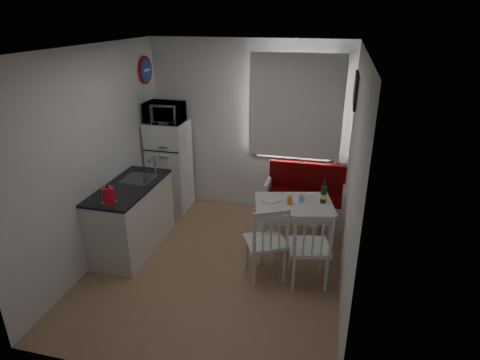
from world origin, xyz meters
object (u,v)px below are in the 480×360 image
object	(u,v)px
chair_left	(264,236)
wine_bottle	(324,191)
bench	(305,202)
chair_right	(309,241)
kettle	(108,195)
microwave	(165,112)
kitchen_counter	(132,216)
dining_table	(294,209)
fridge	(170,166)

from	to	relation	value
chair_left	wine_bottle	world-z (taller)	wine_bottle
bench	wine_bottle	world-z (taller)	wine_bottle
bench	chair_left	size ratio (longest dim) A/B	1.98
chair_right	kettle	distance (m)	2.31
microwave	chair_right	bearing A→B (deg)	-33.13
kitchen_counter	wine_bottle	xyz separation A→B (m)	(2.41, 0.47, 0.42)
bench	dining_table	xyz separation A→B (m)	(-0.07, -0.99, 0.36)
chair_left	kettle	size ratio (longest dim) A/B	2.68
bench	chair_right	size ratio (longest dim) A/B	2.19
kitchen_counter	dining_table	xyz separation A→B (m)	(2.06, 0.37, 0.18)
dining_table	chair_right	distance (m)	0.72
dining_table	chair_left	xyz separation A→B (m)	(-0.25, -0.67, -0.05)
bench	chair_left	xyz separation A→B (m)	(-0.32, -1.65, 0.31)
bench	kettle	world-z (taller)	kettle
chair_right	microwave	bearing A→B (deg)	133.11
kitchen_counter	bench	distance (m)	2.53
kettle	dining_table	bearing A→B (deg)	24.11
fridge	microwave	size ratio (longest dim) A/B	2.61
wine_bottle	chair_left	bearing A→B (deg)	-127.99
kitchen_counter	wine_bottle	world-z (taller)	kitchen_counter
chair_right	dining_table	bearing A→B (deg)	96.70
kitchen_counter	chair_right	distance (m)	2.34
fridge	chair_right	bearing A→B (deg)	-33.99
dining_table	fridge	bearing A→B (deg)	143.22
kitchen_counter	microwave	xyz separation A→B (m)	(0.02, 1.19, 1.11)
bench	microwave	world-z (taller)	microwave
microwave	chair_left	bearing A→B (deg)	-39.81
bench	kettle	bearing A→B (deg)	-137.85
fridge	microwave	world-z (taller)	microwave
dining_table	fridge	world-z (taller)	fridge
chair_left	chair_right	bearing A→B (deg)	-27.84
kitchen_counter	chair_left	distance (m)	1.84
microwave	kettle	bearing A→B (deg)	-89.01
dining_table	microwave	size ratio (longest dim) A/B	2.01
microwave	kettle	xyz separation A→B (m)	(0.03, -1.73, -0.55)
dining_table	chair_left	world-z (taller)	chair_left
chair_right	fridge	world-z (taller)	fridge
chair_left	fridge	bearing A→B (deg)	111.60
kitchen_counter	kettle	bearing A→B (deg)	-84.72
bench	chair_left	bearing A→B (deg)	-100.95
wine_bottle	bench	bearing A→B (deg)	107.54
chair_right	microwave	size ratio (longest dim) A/B	1.00
microwave	kettle	size ratio (longest dim) A/B	2.41
fridge	kitchen_counter	bearing A→B (deg)	-90.90
kettle	wine_bottle	distance (m)	2.57
fridge	wine_bottle	world-z (taller)	fridge
bench	wine_bottle	xyz separation A→B (m)	(0.28, -0.89, 0.59)
kitchen_counter	wine_bottle	bearing A→B (deg)	10.93
microwave	wine_bottle	world-z (taller)	microwave
kitchen_counter	microwave	world-z (taller)	microwave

